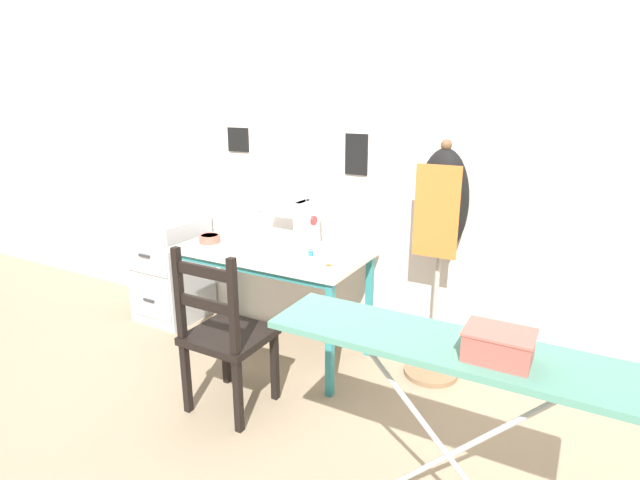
% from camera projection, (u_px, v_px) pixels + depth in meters
% --- Properties ---
extents(ground_plane, '(14.00, 14.00, 0.00)m').
position_uv_depth(ground_plane, '(247.00, 373.00, 3.02)').
color(ground_plane, gray).
extents(wall_back, '(10.00, 0.06, 2.55)m').
position_uv_depth(wall_back, '(301.00, 150.00, 3.23)').
color(wall_back, silver).
rests_on(wall_back, ground_plane).
extents(sewing_table, '(1.18, 0.61, 0.70)m').
position_uv_depth(sewing_table, '(271.00, 262.00, 3.09)').
color(sewing_table, silver).
rests_on(sewing_table, ground_plane).
extents(sewing_machine, '(0.39, 0.19, 0.32)m').
position_uv_depth(sewing_machine, '(290.00, 225.00, 3.10)').
color(sewing_machine, white).
rests_on(sewing_machine, sewing_table).
extents(fabric_bowl, '(0.14, 0.14, 0.05)m').
position_uv_depth(fabric_bowl, '(210.00, 239.00, 3.22)').
color(fabric_bowl, '#B25647').
rests_on(fabric_bowl, sewing_table).
extents(scissors, '(0.12, 0.04, 0.01)m').
position_uv_depth(scissors, '(332.00, 266.00, 2.78)').
color(scissors, silver).
rests_on(scissors, sewing_table).
extents(thread_spool_near_machine, '(0.04, 0.04, 0.04)m').
position_uv_depth(thread_spool_near_machine, '(311.00, 253.00, 2.95)').
color(thread_spool_near_machine, '#2875C1').
rests_on(thread_spool_near_machine, sewing_table).
extents(wooden_chair, '(0.40, 0.38, 0.91)m').
position_uv_depth(wooden_chair, '(225.00, 336.00, 2.57)').
color(wooden_chair, black).
rests_on(wooden_chair, ground_plane).
extents(filing_cabinet, '(0.43, 0.48, 0.76)m').
position_uv_depth(filing_cabinet, '(172.00, 268.00, 3.70)').
color(filing_cabinet, '#B7B7BC').
rests_on(filing_cabinet, ground_plane).
extents(dress_form, '(0.32, 0.32, 1.40)m').
position_uv_depth(dress_form, '(441.00, 219.00, 2.74)').
color(dress_form, '#846647').
rests_on(dress_form, ground_plane).
extents(ironing_board, '(1.29, 0.31, 0.84)m').
position_uv_depth(ironing_board, '(456.00, 358.00, 1.64)').
color(ironing_board, '#518E7A').
rests_on(ironing_board, ground_plane).
extents(storage_box, '(0.21, 0.15, 0.10)m').
position_uv_depth(storage_box, '(499.00, 345.00, 1.52)').
color(storage_box, '#AD564C').
rests_on(storage_box, ironing_board).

